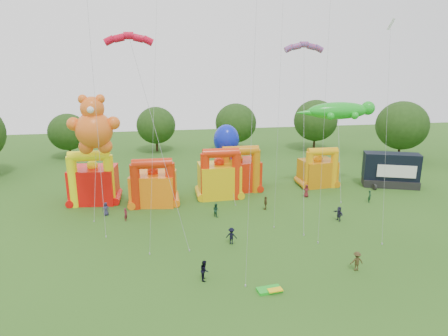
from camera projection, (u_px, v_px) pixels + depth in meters
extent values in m
plane|color=#285217|center=(271.00, 321.00, 29.02)|extent=(160.00, 160.00, 0.00)
cylinder|color=#352314|center=(399.00, 150.00, 74.25)|extent=(0.44, 0.44, 3.72)
ellipsoid|color=#1E3C12|center=(402.00, 125.00, 73.02)|extent=(9.30, 9.30, 8.89)
cylinder|color=#352314|center=(314.00, 141.00, 82.20)|extent=(0.44, 0.44, 3.51)
ellipsoid|color=#1E3C12|center=(316.00, 120.00, 81.05)|extent=(8.77, 8.78, 8.39)
cylinder|color=#352314|center=(236.00, 143.00, 81.29)|extent=(0.44, 0.44, 3.30)
ellipsoid|color=#1E3C12|center=(236.00, 123.00, 80.20)|extent=(8.25, 8.25, 7.88)
cylinder|color=#352314|center=(157.00, 144.00, 80.72)|extent=(0.44, 0.44, 3.09)
ellipsoid|color=#1E3C12|center=(156.00, 125.00, 79.71)|extent=(7.73, 7.72, 7.38)
cylinder|color=#352314|center=(70.00, 150.00, 75.61)|extent=(0.44, 0.44, 2.88)
ellipsoid|color=#1E3C12|center=(68.00, 132.00, 74.67)|extent=(7.20, 7.20, 6.88)
cube|color=red|center=(94.00, 184.00, 52.52)|extent=(6.14, 5.13, 4.62)
cylinder|color=#FFFB0D|center=(73.00, 182.00, 50.34)|extent=(1.25, 1.25, 6.60)
cylinder|color=#FFFB0D|center=(109.00, 180.00, 51.03)|extent=(1.25, 1.25, 6.60)
cylinder|color=#FFFB0D|center=(89.00, 156.00, 49.79)|extent=(5.07, 1.31, 1.31)
sphere|color=#FFFB0D|center=(92.00, 165.00, 51.81)|extent=(1.40, 1.40, 1.40)
cube|color=orange|center=(154.00, 188.00, 51.89)|extent=(6.18, 5.25, 4.05)
cylinder|color=red|center=(136.00, 187.00, 49.78)|extent=(1.22, 1.22, 5.79)
cylinder|color=red|center=(171.00, 185.00, 50.46)|extent=(1.22, 1.22, 5.79)
cylinder|color=red|center=(152.00, 164.00, 49.34)|extent=(4.95, 1.29, 1.29)
sphere|color=red|center=(153.00, 171.00, 51.26)|extent=(1.40, 1.40, 1.40)
cube|color=#E7B70C|center=(219.00, 180.00, 54.55)|extent=(5.58, 4.55, 4.52)
cylinder|color=red|center=(205.00, 177.00, 52.48)|extent=(1.18, 1.18, 6.45)
cylinder|color=red|center=(236.00, 176.00, 53.13)|extent=(1.18, 1.18, 6.45)
cylinder|color=red|center=(221.00, 153.00, 51.94)|extent=(4.78, 1.24, 1.24)
sphere|color=red|center=(219.00, 162.00, 53.86)|extent=(1.40, 1.40, 1.40)
cube|color=red|center=(238.00, 175.00, 57.43)|extent=(6.31, 5.38, 4.27)
cylinder|color=orange|center=(225.00, 173.00, 55.28)|extent=(1.24, 1.24, 6.11)
cylinder|color=orange|center=(256.00, 171.00, 55.97)|extent=(1.24, 1.24, 6.11)
cylinder|color=orange|center=(240.00, 151.00, 54.80)|extent=(5.03, 1.31, 1.31)
sphere|color=orange|center=(238.00, 158.00, 56.77)|extent=(1.40, 1.40, 1.40)
cube|color=orange|center=(317.00, 173.00, 59.33)|extent=(5.33, 4.49, 3.83)
cylinder|color=#FFAA0D|center=(309.00, 170.00, 57.47)|extent=(1.07, 1.07, 5.47)
cylinder|color=#FFAA0D|center=(334.00, 169.00, 58.06)|extent=(1.07, 1.07, 5.47)
cylinder|color=#FFAA0D|center=(323.00, 152.00, 57.03)|extent=(4.34, 1.13, 1.13)
sphere|color=#FFAA0D|center=(318.00, 158.00, 58.74)|extent=(1.40, 1.40, 1.40)
cube|color=black|center=(390.00, 183.00, 59.09)|extent=(8.28, 5.35, 1.10)
cube|color=black|center=(391.00, 166.00, 58.61)|extent=(8.15, 4.99, 3.88)
cube|color=white|center=(397.00, 171.00, 57.28)|extent=(5.07, 1.88, 1.82)
cylinder|color=black|center=(375.00, 187.00, 57.54)|extent=(0.30, 0.90, 0.90)
cylinder|color=black|center=(414.00, 185.00, 58.50)|extent=(0.30, 0.90, 0.90)
sphere|color=orange|center=(94.00, 130.00, 46.37)|extent=(4.26, 4.26, 4.26)
sphere|color=orange|center=(92.00, 108.00, 45.69)|extent=(2.71, 2.71, 2.71)
sphere|color=orange|center=(83.00, 99.00, 45.25)|extent=(1.07, 1.07, 1.07)
sphere|color=orange|center=(100.00, 99.00, 45.55)|extent=(1.07, 1.07, 1.07)
sphere|color=orange|center=(73.00, 124.00, 45.81)|extent=(1.55, 1.55, 1.55)
sphere|color=orange|center=(113.00, 123.00, 46.51)|extent=(1.55, 1.55, 1.55)
sphere|color=orange|center=(86.00, 147.00, 46.72)|extent=(1.74, 1.74, 1.74)
sphere|color=orange|center=(105.00, 146.00, 47.05)|extent=(1.74, 1.74, 1.74)
sphere|color=white|center=(90.00, 110.00, 44.45)|extent=(0.77, 0.77, 0.77)
ellipsoid|color=green|center=(339.00, 111.00, 56.37)|extent=(9.11, 2.85, 2.42)
sphere|color=green|center=(368.00, 108.00, 57.00)|extent=(1.96, 1.96, 1.96)
cone|color=green|center=(307.00, 113.00, 55.70)|extent=(3.56, 1.42, 1.42)
sphere|color=green|center=(345.00, 113.00, 58.15)|extent=(1.07, 1.07, 1.07)
sphere|color=green|center=(355.00, 116.00, 55.44)|extent=(1.07, 1.07, 1.07)
sphere|color=green|center=(322.00, 113.00, 57.59)|extent=(1.07, 1.07, 1.07)
sphere|color=green|center=(331.00, 116.00, 54.89)|extent=(1.07, 1.07, 1.07)
ellipsoid|color=#0D1FC3|center=(226.00, 140.00, 57.20)|extent=(3.66, 3.66, 4.40)
cone|color=#591E8C|center=(234.00, 153.00, 57.92)|extent=(0.82, 0.82, 2.93)
cone|color=#591E8C|center=(229.00, 152.00, 58.81)|extent=(0.82, 0.82, 2.93)
cone|color=#591E8C|center=(221.00, 152.00, 58.63)|extent=(0.82, 0.82, 2.93)
cone|color=#591E8C|center=(218.00, 154.00, 57.55)|extent=(0.82, 0.82, 2.93)
cone|color=#591E8C|center=(223.00, 155.00, 56.67)|extent=(0.82, 0.82, 2.93)
cone|color=#591E8C|center=(232.00, 155.00, 56.85)|extent=(0.82, 0.82, 2.93)
cube|color=white|center=(391.00, 24.00, 40.99)|extent=(1.02, 1.02, 1.10)
cube|color=green|center=(269.00, 290.00, 32.67)|extent=(2.11, 1.24, 0.24)
cube|color=yellow|center=(275.00, 290.00, 32.41)|extent=(1.26, 0.74, 0.10)
imported|color=#2C2B47|center=(106.00, 209.00, 48.12)|extent=(0.82, 0.54, 1.66)
imported|color=maroon|center=(126.00, 214.00, 46.58)|extent=(0.58, 0.67, 1.55)
imported|color=#183E29|center=(216.00, 210.00, 47.78)|extent=(0.97, 1.02, 1.66)
imported|color=black|center=(231.00, 236.00, 40.74)|extent=(1.30, 1.00, 1.78)
imported|color=#493B1D|center=(266.00, 203.00, 50.00)|extent=(0.70, 1.10, 1.73)
imported|color=#24233B|center=(339.00, 214.00, 46.58)|extent=(0.87, 1.67, 1.72)
imported|color=maroon|center=(306.00, 191.00, 54.42)|extent=(0.99, 0.79, 1.76)
imported|color=#173B21|center=(370.00, 196.00, 52.41)|extent=(0.70, 0.72, 1.66)
imported|color=black|center=(204.00, 270.00, 34.15)|extent=(0.77, 0.94, 1.81)
imported|color=#3C3118|center=(357.00, 261.00, 35.65)|extent=(1.20, 0.72, 1.82)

